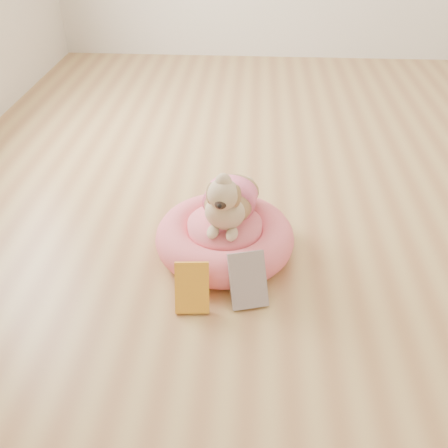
# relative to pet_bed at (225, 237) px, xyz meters

# --- Properties ---
(floor) EXTENTS (4.50, 4.50, 0.00)m
(floor) POSITION_rel_pet_bed_xyz_m (0.40, 0.56, -0.07)
(floor) COLOR #A97546
(floor) RESTS_ON ground
(pet_bed) EXTENTS (0.59, 0.59, 0.15)m
(pet_bed) POSITION_rel_pet_bed_xyz_m (0.00, 0.00, 0.00)
(pet_bed) COLOR #F35F6F
(pet_bed) RESTS_ON floor
(dog) EXTENTS (0.32, 0.42, 0.28)m
(dog) POSITION_rel_pet_bed_xyz_m (0.01, 0.02, 0.22)
(dog) COLOR olive
(dog) RESTS_ON pet_bed
(book_yellow) EXTENTS (0.14, 0.12, 0.18)m
(book_yellow) POSITION_rel_pet_bed_xyz_m (-0.10, -0.34, 0.02)
(book_yellow) COLOR yellow
(book_yellow) RESTS_ON floor
(book_white) EXTENTS (0.17, 0.16, 0.19)m
(book_white) POSITION_rel_pet_bed_xyz_m (0.11, -0.29, 0.02)
(book_white) COLOR white
(book_white) RESTS_ON floor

